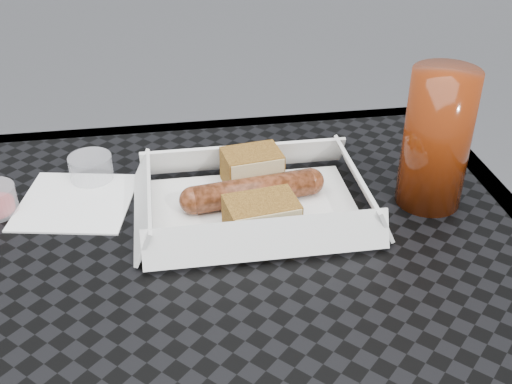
% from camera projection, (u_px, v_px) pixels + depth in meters
% --- Properties ---
extents(food_tray, '(0.22, 0.15, 0.00)m').
position_uv_depth(food_tray, '(255.00, 209.00, 0.69)').
color(food_tray, white).
rests_on(food_tray, patio_table).
extents(bratwurst, '(0.16, 0.05, 0.03)m').
position_uv_depth(bratwurst, '(253.00, 191.00, 0.69)').
color(bratwurst, brown).
rests_on(bratwurst, food_tray).
extents(bread_near, '(0.07, 0.05, 0.04)m').
position_uv_depth(bread_near, '(252.00, 168.00, 0.73)').
color(bread_near, olive).
rests_on(bread_near, food_tray).
extents(bread_far, '(0.08, 0.06, 0.04)m').
position_uv_depth(bread_far, '(262.00, 216.00, 0.65)').
color(bread_far, olive).
rests_on(bread_far, food_tray).
extents(veg_garnish, '(0.03, 0.03, 0.00)m').
position_uv_depth(veg_garnish, '(311.00, 231.00, 0.65)').
color(veg_garnish, '#FB3C0A').
rests_on(veg_garnish, food_tray).
extents(napkin, '(0.14, 0.14, 0.00)m').
position_uv_depth(napkin, '(76.00, 202.00, 0.71)').
color(napkin, white).
rests_on(napkin, patio_table).
extents(condiment_cup_empty, '(0.05, 0.05, 0.03)m').
position_uv_depth(condiment_cup_empty, '(91.00, 168.00, 0.74)').
color(condiment_cup_empty, silver).
rests_on(condiment_cup_empty, patio_table).
extents(drink_glass, '(0.07, 0.07, 0.15)m').
position_uv_depth(drink_glass, '(437.00, 139.00, 0.67)').
color(drink_glass, '#5E1E08').
rests_on(drink_glass, patio_table).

